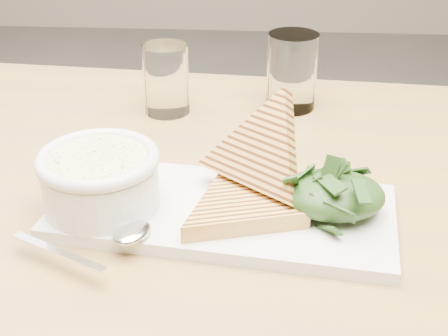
# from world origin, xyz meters

# --- Properties ---
(table_top) EXTENTS (1.19, 0.85, 0.04)m
(table_top) POSITION_xyz_m (0.18, -0.17, 0.73)
(table_top) COLOR olive
(table_top) RESTS_ON ground
(platter) EXTENTS (0.38, 0.21, 0.01)m
(platter) POSITION_xyz_m (0.17, -0.22, 0.76)
(platter) COLOR silver
(platter) RESTS_ON table_top
(soup_bowl) EXTENTS (0.12, 0.12, 0.05)m
(soup_bowl) POSITION_xyz_m (0.05, -0.23, 0.79)
(soup_bowl) COLOR silver
(soup_bowl) RESTS_ON platter
(soup) EXTENTS (0.10, 0.10, 0.01)m
(soup) POSITION_xyz_m (0.05, -0.23, 0.82)
(soup) COLOR beige
(soup) RESTS_ON soup_bowl
(bowl_rim) EXTENTS (0.13, 0.13, 0.01)m
(bowl_rim) POSITION_xyz_m (0.05, -0.23, 0.82)
(bowl_rim) COLOR silver
(bowl_rim) RESTS_ON soup_bowl
(sandwich_flat) EXTENTS (0.18, 0.18, 0.02)m
(sandwich_flat) POSITION_xyz_m (0.19, -0.24, 0.77)
(sandwich_flat) COLOR #C28C3F
(sandwich_flat) RESTS_ON platter
(sandwich_lean) EXTENTS (0.21, 0.22, 0.17)m
(sandwich_lean) POSITION_xyz_m (0.21, -0.19, 0.81)
(sandwich_lean) COLOR #C28C3F
(sandwich_lean) RESTS_ON sandwich_flat
(salad_base) EXTENTS (0.11, 0.09, 0.04)m
(salad_base) POSITION_xyz_m (0.29, -0.23, 0.79)
(salad_base) COLOR black
(salad_base) RESTS_ON platter
(arugula_pile) EXTENTS (0.11, 0.10, 0.05)m
(arugula_pile) POSITION_xyz_m (0.29, -0.23, 0.79)
(arugula_pile) COLOR #304C1D
(arugula_pile) RESTS_ON platter
(spoon_bowl) EXTENTS (0.05, 0.05, 0.01)m
(spoon_bowl) POSITION_xyz_m (0.09, -0.29, 0.77)
(spoon_bowl) COLOR silver
(spoon_bowl) RESTS_ON platter
(spoon_handle) EXTENTS (0.10, 0.06, 0.00)m
(spoon_handle) POSITION_xyz_m (0.03, -0.32, 0.77)
(spoon_handle) COLOR silver
(spoon_handle) RESTS_ON platter
(glass_near) EXTENTS (0.07, 0.07, 0.10)m
(glass_near) POSITION_xyz_m (0.07, 0.05, 0.80)
(glass_near) COLOR white
(glass_near) RESTS_ON table_top
(glass_far) EXTENTS (0.07, 0.07, 0.11)m
(glass_far) POSITION_xyz_m (0.25, 0.08, 0.81)
(glass_far) COLOR white
(glass_far) RESTS_ON table_top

